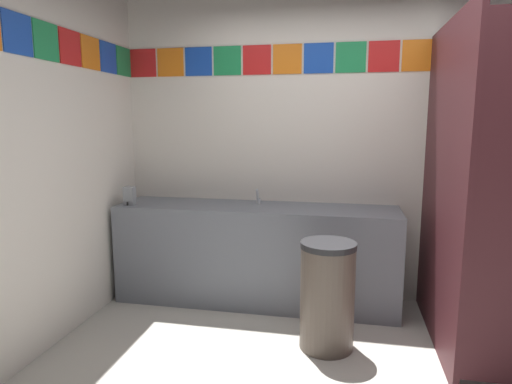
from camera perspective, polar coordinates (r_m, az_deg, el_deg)
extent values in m
cube|color=silver|center=(3.89, 11.86, 7.05)|extent=(3.97, 0.08, 2.84)
cube|color=red|center=(4.29, -14.44, 15.90)|extent=(0.25, 0.01, 0.25)
cube|color=orange|center=(4.18, -11.05, 16.19)|extent=(0.25, 0.01, 0.25)
cube|color=#1947B7|center=(4.09, -7.48, 16.44)|extent=(0.25, 0.01, 0.25)
cube|color=#1E8C4C|center=(4.01, -3.75, 16.64)|extent=(0.25, 0.01, 0.25)
cube|color=red|center=(3.95, 0.11, 16.77)|extent=(0.25, 0.01, 0.25)
cube|color=orange|center=(3.91, 4.08, 16.83)|extent=(0.25, 0.01, 0.25)
cube|color=#1947B7|center=(3.89, 8.13, 16.82)|extent=(0.25, 0.01, 0.25)
cube|color=#1E8C4C|center=(3.88, 12.20, 16.72)|extent=(0.25, 0.01, 0.25)
cube|color=red|center=(3.89, 16.26, 16.54)|extent=(0.25, 0.01, 0.25)
cube|color=orange|center=(3.92, 20.28, 16.29)|extent=(0.25, 0.01, 0.25)
cube|color=#1947B7|center=(3.96, 24.21, 15.97)|extent=(0.25, 0.01, 0.25)
cube|color=#1E8C4C|center=(4.02, 28.02, 15.59)|extent=(0.25, 0.01, 0.25)
cube|color=silver|center=(3.04, -29.85, 5.48)|extent=(0.08, 3.12, 2.84)
cube|color=#1947B7|center=(3.15, -28.56, 17.63)|extent=(0.01, 0.25, 0.25)
cube|color=#1E8C4C|center=(3.36, -25.59, 17.26)|extent=(0.01, 0.25, 0.25)
cube|color=red|center=(3.57, -22.98, 16.89)|extent=(0.01, 0.25, 0.25)
cube|color=orange|center=(3.79, -20.67, 16.54)|extent=(0.01, 0.25, 0.25)
cube|color=#1947B7|center=(4.01, -18.62, 16.20)|extent=(0.01, 0.25, 0.25)
cube|color=#1E8C4C|center=(4.24, -16.80, 15.89)|extent=(0.01, 0.25, 0.25)
cube|color=slate|center=(3.82, 0.00, -8.07)|extent=(2.38, 0.56, 0.84)
cube|color=slate|center=(3.97, 0.76, -1.72)|extent=(2.38, 0.03, 0.08)
cylinder|color=#F2E3D1|center=(3.69, -0.09, -2.79)|extent=(0.34, 0.34, 0.10)
cylinder|color=silver|center=(3.81, 0.33, -1.19)|extent=(0.04, 0.04, 0.05)
cylinder|color=silver|center=(3.75, 0.18, -0.27)|extent=(0.02, 0.06, 0.09)
cube|color=gray|center=(3.91, -16.08, -0.48)|extent=(0.09, 0.07, 0.16)
cylinder|color=black|center=(3.88, -16.35, -1.46)|extent=(0.02, 0.02, 0.03)
cube|color=#471E23|center=(3.27, 23.15, 0.63)|extent=(0.04, 1.35, 2.22)
cylinder|color=silver|center=(2.63, 26.53, 0.92)|extent=(0.02, 0.02, 0.10)
cylinder|color=white|center=(3.86, 29.10, -12.53)|extent=(0.38, 0.38, 0.40)
torus|color=white|center=(3.79, 29.35, -9.50)|extent=(0.39, 0.39, 0.05)
cube|color=white|center=(3.94, 28.61, -6.41)|extent=(0.34, 0.17, 0.34)
cylinder|color=brown|center=(3.13, 9.22, -13.45)|extent=(0.37, 0.37, 0.71)
cylinder|color=#262628|center=(3.00, 9.40, -6.82)|extent=(0.38, 0.38, 0.04)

